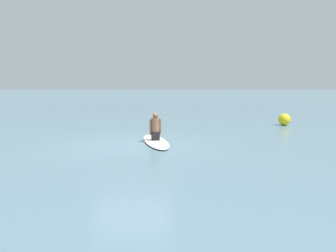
{
  "coord_description": "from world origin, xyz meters",
  "views": [
    {
      "loc": [
        1.13,
        -10.69,
        1.87
      ],
      "look_at": [
        1.09,
        0.51,
        0.55
      ],
      "focal_mm": 36.24,
      "sensor_mm": 36.0,
      "label": 1
    }
  ],
  "objects": [
    {
      "name": "person_paddler",
      "position": [
        0.71,
        0.53,
        0.5
      ],
      "size": [
        0.4,
        0.34,
        0.92
      ],
      "rotation": [
        0.0,
        0.0,
        1.75
      ],
      "color": "black",
      "rests_on": "surfboard"
    },
    {
      "name": "surfboard",
      "position": [
        0.71,
        0.53,
        0.04
      ],
      "size": [
        1.31,
        3.33,
        0.08
      ],
      "primitive_type": "ellipsoid",
      "rotation": [
        0.0,
        0.0,
        1.75
      ],
      "color": "silver",
      "rests_on": "ground"
    },
    {
      "name": "ground_plane",
      "position": [
        0.0,
        0.0,
        0.0
      ],
      "size": [
        400.0,
        400.0,
        0.0
      ],
      "primitive_type": "plane",
      "color": "slate"
    },
    {
      "name": "buoy_marker",
      "position": [
        6.74,
        5.51,
        0.29
      ],
      "size": [
        0.57,
        0.57,
        0.57
      ],
      "primitive_type": "sphere",
      "color": "yellow",
      "rests_on": "ground"
    }
  ]
}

